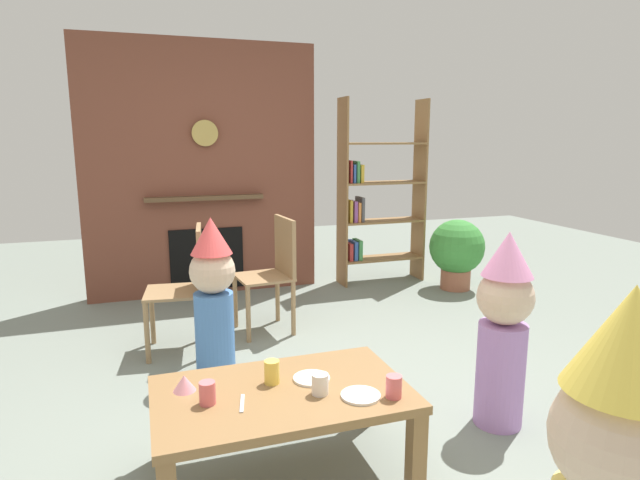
{
  "coord_description": "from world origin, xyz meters",
  "views": [
    {
      "loc": [
        -0.87,
        -2.61,
        1.51
      ],
      "look_at": [
        0.15,
        0.4,
        0.9
      ],
      "focal_mm": 29.85,
      "sensor_mm": 36.0,
      "label": 1
    }
  ],
  "objects_px": {
    "coffee_table": "(282,403)",
    "paper_cup_near_left": "(272,372)",
    "paper_cup_center": "(320,384)",
    "potted_plant_tall": "(457,250)",
    "paper_plate_rear": "(361,395)",
    "dining_chair_left": "(187,281)",
    "child_by_the_chairs": "(213,294)",
    "child_in_pink": "(504,325)",
    "paper_cup_far_left": "(207,393)",
    "dining_chair_middle": "(274,267)",
    "bookshelf": "(375,201)",
    "birthday_cake_slice": "(184,383)",
    "paper_plate_front": "(312,378)",
    "paper_cup_near_right": "(394,387)"
  },
  "relations": [
    {
      "from": "bookshelf",
      "to": "paper_cup_near_right",
      "type": "bearing_deg",
      "value": -113.0
    },
    {
      "from": "paper_cup_near_left",
      "to": "paper_plate_front",
      "type": "xyz_separation_m",
      "value": [
        0.18,
        -0.02,
        -0.05
      ]
    },
    {
      "from": "paper_plate_rear",
      "to": "paper_cup_near_left",
      "type": "bearing_deg",
      "value": 142.98
    },
    {
      "from": "coffee_table",
      "to": "child_in_pink",
      "type": "relative_size",
      "value": 1.06
    },
    {
      "from": "child_by_the_chairs",
      "to": "dining_chair_left",
      "type": "bearing_deg",
      "value": -173.42
    },
    {
      "from": "bookshelf",
      "to": "paper_cup_near_left",
      "type": "bearing_deg",
      "value": -122.3
    },
    {
      "from": "birthday_cake_slice",
      "to": "dining_chair_middle",
      "type": "bearing_deg",
      "value": 64.2
    },
    {
      "from": "bookshelf",
      "to": "paper_cup_center",
      "type": "relative_size",
      "value": 20.75
    },
    {
      "from": "paper_plate_rear",
      "to": "coffee_table",
      "type": "bearing_deg",
      "value": 151.25
    },
    {
      "from": "paper_cup_far_left",
      "to": "child_by_the_chairs",
      "type": "distance_m",
      "value": 1.18
    },
    {
      "from": "birthday_cake_slice",
      "to": "dining_chair_middle",
      "type": "distance_m",
      "value": 1.9
    },
    {
      "from": "paper_cup_far_left",
      "to": "dining_chair_middle",
      "type": "xyz_separation_m",
      "value": [
        0.75,
        1.86,
        0.04
      ]
    },
    {
      "from": "dining_chair_left",
      "to": "potted_plant_tall",
      "type": "relative_size",
      "value": 1.27
    },
    {
      "from": "paper_plate_rear",
      "to": "birthday_cake_slice",
      "type": "distance_m",
      "value": 0.77
    },
    {
      "from": "paper_cup_far_left",
      "to": "birthday_cake_slice",
      "type": "xyz_separation_m",
      "value": [
        -0.08,
        0.15,
        -0.01
      ]
    },
    {
      "from": "paper_plate_front",
      "to": "paper_plate_rear",
      "type": "relative_size",
      "value": 0.99
    },
    {
      "from": "potted_plant_tall",
      "to": "child_in_pink",
      "type": "bearing_deg",
      "value": -117.93
    },
    {
      "from": "paper_cup_near_right",
      "to": "dining_chair_middle",
      "type": "distance_m",
      "value": 2.06
    },
    {
      "from": "bookshelf",
      "to": "child_in_pink",
      "type": "bearing_deg",
      "value": -101.05
    },
    {
      "from": "dining_chair_left",
      "to": "dining_chair_middle",
      "type": "height_order",
      "value": "same"
    },
    {
      "from": "paper_cup_center",
      "to": "child_in_pink",
      "type": "bearing_deg",
      "value": 8.49
    },
    {
      "from": "bookshelf",
      "to": "birthday_cake_slice",
      "type": "bearing_deg",
      "value": -127.99
    },
    {
      "from": "paper_cup_near_right",
      "to": "potted_plant_tall",
      "type": "distance_m",
      "value": 3.29
    },
    {
      "from": "coffee_table",
      "to": "paper_cup_near_left",
      "type": "xyz_separation_m",
      "value": [
        -0.02,
        0.08,
        0.12
      ]
    },
    {
      "from": "child_by_the_chairs",
      "to": "paper_plate_rear",
      "type": "bearing_deg",
      "value": 11.71
    },
    {
      "from": "paper_cup_near_left",
      "to": "child_by_the_chairs",
      "type": "xyz_separation_m",
      "value": [
        -0.12,
        1.06,
        0.07
      ]
    },
    {
      "from": "paper_cup_center",
      "to": "paper_cup_far_left",
      "type": "distance_m",
      "value": 0.48
    },
    {
      "from": "dining_chair_left",
      "to": "coffee_table",
      "type": "bearing_deg",
      "value": 105.93
    },
    {
      "from": "coffee_table",
      "to": "dining_chair_left",
      "type": "distance_m",
      "value": 1.66
    },
    {
      "from": "paper_plate_rear",
      "to": "dining_chair_left",
      "type": "height_order",
      "value": "dining_chair_left"
    },
    {
      "from": "paper_cup_center",
      "to": "dining_chair_middle",
      "type": "xyz_separation_m",
      "value": [
        0.27,
        1.93,
        0.05
      ]
    },
    {
      "from": "birthday_cake_slice",
      "to": "child_by_the_chairs",
      "type": "relative_size",
      "value": 0.1
    },
    {
      "from": "paper_cup_near_left",
      "to": "paper_cup_near_right",
      "type": "height_order",
      "value": "paper_cup_near_left"
    },
    {
      "from": "paper_cup_center",
      "to": "potted_plant_tall",
      "type": "relative_size",
      "value": 0.13
    },
    {
      "from": "paper_plate_front",
      "to": "child_in_pink",
      "type": "height_order",
      "value": "child_in_pink"
    },
    {
      "from": "coffee_table",
      "to": "child_by_the_chairs",
      "type": "bearing_deg",
      "value": 97.1
    },
    {
      "from": "paper_plate_front",
      "to": "dining_chair_middle",
      "type": "distance_m",
      "value": 1.81
    },
    {
      "from": "birthday_cake_slice",
      "to": "dining_chair_left",
      "type": "relative_size",
      "value": 0.11
    },
    {
      "from": "paper_plate_rear",
      "to": "potted_plant_tall",
      "type": "bearing_deg",
      "value": 50.17
    },
    {
      "from": "coffee_table",
      "to": "paper_cup_far_left",
      "type": "distance_m",
      "value": 0.34
    },
    {
      "from": "bookshelf",
      "to": "paper_plate_rear",
      "type": "xyz_separation_m",
      "value": [
        -1.46,
        -3.07,
        -0.44
      ]
    },
    {
      "from": "paper_cup_center",
      "to": "paper_plate_rear",
      "type": "bearing_deg",
      "value": -27.38
    },
    {
      "from": "paper_plate_front",
      "to": "dining_chair_left",
      "type": "xyz_separation_m",
      "value": [
        -0.42,
        1.57,
        0.09
      ]
    },
    {
      "from": "potted_plant_tall",
      "to": "coffee_table",
      "type": "bearing_deg",
      "value": -135.56
    },
    {
      "from": "paper_cup_near_left",
      "to": "paper_cup_far_left",
      "type": "bearing_deg",
      "value": -161.63
    },
    {
      "from": "paper_cup_near_left",
      "to": "dining_chair_left",
      "type": "height_order",
      "value": "dining_chair_left"
    },
    {
      "from": "coffee_table",
      "to": "potted_plant_tall",
      "type": "xyz_separation_m",
      "value": [
        2.44,
        2.39,
        0.04
      ]
    },
    {
      "from": "paper_cup_center",
      "to": "birthday_cake_slice",
      "type": "height_order",
      "value": "paper_cup_center"
    },
    {
      "from": "paper_cup_far_left",
      "to": "child_in_pink",
      "type": "height_order",
      "value": "child_in_pink"
    },
    {
      "from": "paper_cup_center",
      "to": "paper_plate_front",
      "type": "xyz_separation_m",
      "value": [
        0.01,
        0.14,
        -0.04
      ]
    }
  ]
}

